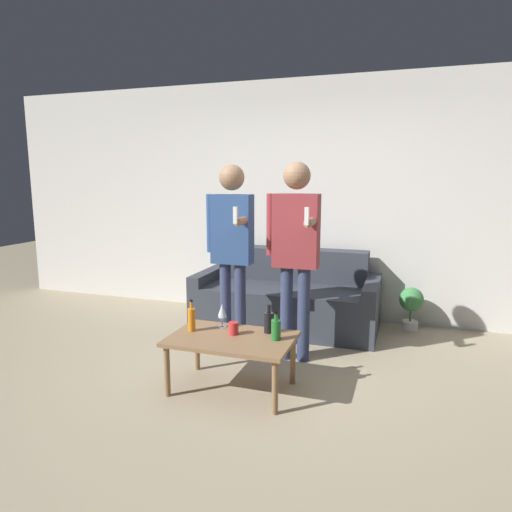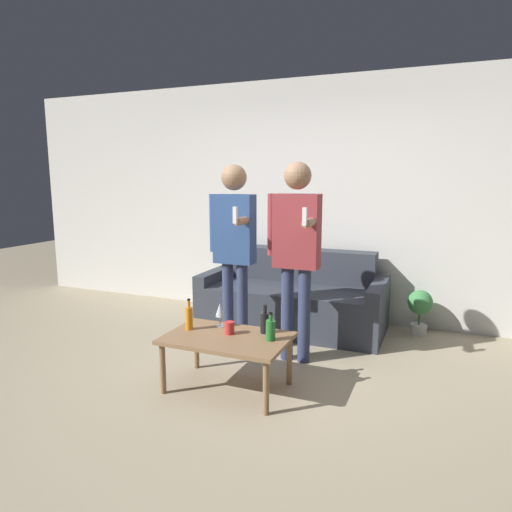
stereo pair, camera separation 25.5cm
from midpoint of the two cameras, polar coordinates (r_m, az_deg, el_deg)
ground_plane at (r=3.60m, az=0.53°, el=-16.75°), size 16.00×16.00×0.00m
wall_back at (r=5.28m, az=9.32°, el=6.85°), size 8.00×0.06×2.70m
couch at (r=4.99m, az=6.18°, el=-5.46°), size 1.94×0.89×0.82m
coffee_table at (r=3.52m, az=-1.52°, el=-10.75°), size 0.93×0.61×0.42m
bottle_orange at (r=3.64m, az=-6.37°, el=-7.66°), size 0.06×0.06×0.25m
bottle_green at (r=3.41m, az=4.02°, el=-9.16°), size 0.07×0.07×0.21m
bottle_dark at (r=3.55m, az=3.21°, el=-8.24°), size 0.07×0.07×0.22m
wine_glass_near at (r=3.69m, az=-2.55°, el=-6.85°), size 0.08×0.08×0.19m
cup_on_table at (r=3.54m, az=-1.25°, el=-8.99°), size 0.08×0.08×0.10m
person_standing_left at (r=4.15m, az=-1.01°, el=2.00°), size 0.43×0.43×1.72m
person_standing_right at (r=3.92m, az=6.88°, el=1.48°), size 0.46×0.44×1.74m
potted_plant at (r=5.07m, az=21.18°, el=-5.89°), size 0.25×0.25×0.47m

